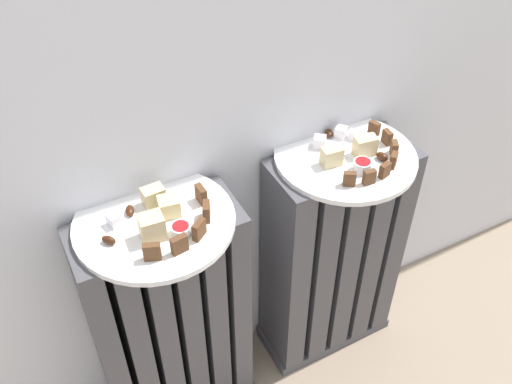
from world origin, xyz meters
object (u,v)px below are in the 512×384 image
radiator_right (332,258)px  fork (344,157)px  radiator_left (171,324)px  jam_bowl_left (181,229)px  plate_right (345,156)px  jam_bowl_right (362,165)px  plate_left (154,222)px

radiator_right → fork: size_ratio=6.89×
radiator_left → jam_bowl_left: 0.35m
radiator_left → radiator_right: (0.44, 0.00, -0.00)m
radiator_right → plate_right: 0.33m
plate_right → fork: (-0.01, -0.01, 0.01)m
radiator_right → jam_bowl_right: size_ratio=16.28×
jam_bowl_left → fork: jam_bowl_left is taller
plate_left → plate_right: size_ratio=1.00×
plate_left → fork: fork is taller
jam_bowl_left → jam_bowl_right: size_ratio=0.96×
jam_bowl_left → plate_left: bearing=118.0°
plate_left → jam_bowl_right: jam_bowl_right is taller
radiator_left → radiator_right: size_ratio=1.00×
jam_bowl_left → jam_bowl_right: bearing=-0.3°
radiator_left → plate_left: bearing=180.0°
radiator_left → jam_bowl_right: size_ratio=16.28×
plate_left → jam_bowl_left: jam_bowl_left is taller
radiator_left → radiator_right: bearing=0.0°
plate_right → jam_bowl_left: bearing=-171.6°
jam_bowl_right → radiator_left: bearing=171.9°
plate_left → jam_bowl_right: size_ratio=7.95×
plate_left → plate_right: bearing=0.0°
radiator_right → jam_bowl_right: bearing=-91.5°
plate_left → jam_bowl_right: (0.44, -0.06, 0.02)m
radiator_right → jam_bowl_left: (-0.40, -0.06, 0.35)m
plate_left → fork: bearing=-1.2°
jam_bowl_left → jam_bowl_right: (0.40, -0.00, 0.00)m
fork → plate_left: bearing=178.8°
jam_bowl_right → fork: jam_bowl_right is taller
plate_left → plate_right: (0.44, 0.00, 0.00)m
radiator_right → radiator_left: bearing=180.0°
plate_right → fork: size_ratio=3.37×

